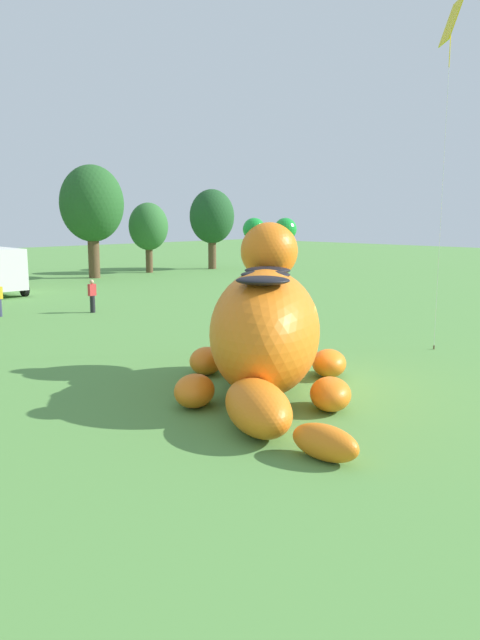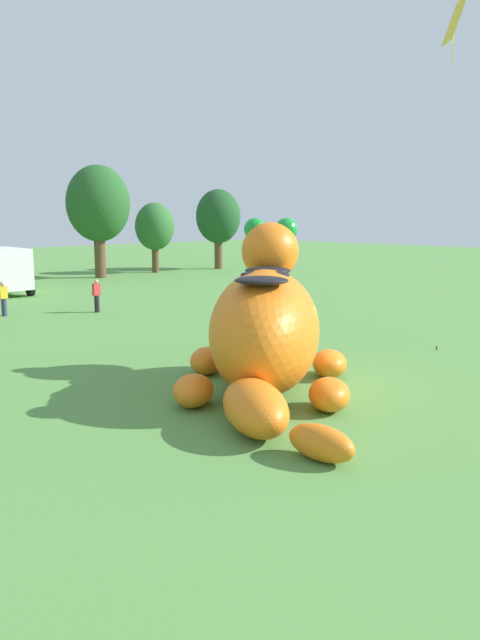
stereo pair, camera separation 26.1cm
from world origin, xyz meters
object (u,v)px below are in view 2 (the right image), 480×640
(spectator_near_inflatable, at_px, (97,296))
(spectator_by_cars, at_px, (4,299))
(tethered_flying_kite, at_px, (454,28))
(giant_inflatable_creature, at_px, (265,329))

(spectator_near_inflatable, relative_size, spectator_by_cars, 1.00)
(tethered_flying_kite, bearing_deg, spectator_near_inflatable, 103.89)
(tethered_flying_kite, bearing_deg, giant_inflatable_creature, 174.63)
(tethered_flying_kite, bearing_deg, spectator_by_cars, 113.15)
(giant_inflatable_creature, height_order, tethered_flying_kite, tethered_flying_kite)
(spectator_near_inflatable, xyz_separation_m, spectator_by_cars, (-3.97, 2.17, 0.00))
(giant_inflatable_creature, xyz_separation_m, spectator_by_cars, (0.39, 18.21, -0.94))
(spectator_near_inflatable, height_order, tethered_flying_kite, tethered_flying_kite)
(giant_inflatable_creature, distance_m, spectator_near_inflatable, 16.65)
(spectator_by_cars, distance_m, tethered_flying_kite, 23.18)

